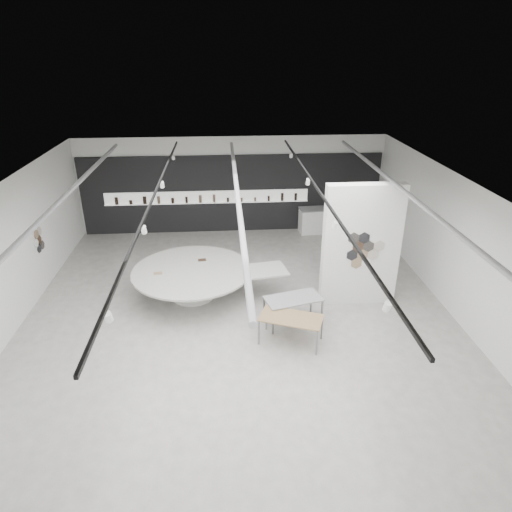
{
  "coord_description": "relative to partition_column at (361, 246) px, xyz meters",
  "views": [
    {
      "loc": [
        -0.33,
        -10.55,
        7.0
      ],
      "look_at": [
        0.53,
        1.2,
        1.48
      ],
      "focal_mm": 32.0,
      "sensor_mm": 36.0,
      "label": 1
    }
  ],
  "objects": [
    {
      "name": "display_island",
      "position": [
        -4.78,
        0.62,
        -1.21
      ],
      "size": [
        4.93,
        4.09,
        0.91
      ],
      "rotation": [
        0.0,
        0.0,
        0.17
      ],
      "color": "white",
      "rests_on": "ground"
    },
    {
      "name": "kitchen_counter",
      "position": [
        0.06,
        5.52,
        -1.29
      ],
      "size": [
        1.83,
        0.84,
        1.4
      ],
      "rotation": [
        0.0,
        0.0,
        0.09
      ],
      "color": "white",
      "rests_on": "ground"
    },
    {
      "name": "sample_table_stone",
      "position": [
        -2.05,
        -1.03,
        -1.09
      ],
      "size": [
        1.66,
        1.13,
        0.78
      ],
      "rotation": [
        0.0,
        0.0,
        0.27
      ],
      "color": "gray",
      "rests_on": "ground"
    },
    {
      "name": "room",
      "position": [
        -3.59,
        -1.0,
        0.27
      ],
      "size": [
        12.02,
        14.02,
        3.82
      ],
      "color": "#B1AEA7",
      "rests_on": "ground"
    },
    {
      "name": "partition_column",
      "position": [
        0.0,
        0.0,
        0.0
      ],
      "size": [
        2.2,
        0.38,
        3.6
      ],
      "color": "white",
      "rests_on": "ground"
    },
    {
      "name": "back_wall_display",
      "position": [
        -3.58,
        5.94,
        -0.26
      ],
      "size": [
        11.8,
        0.27,
        3.1
      ],
      "color": "black",
      "rests_on": "ground"
    },
    {
      "name": "sample_table_wood",
      "position": [
        -2.24,
        -1.91,
        -1.12
      ],
      "size": [
        1.75,
        1.3,
        0.73
      ],
      "rotation": [
        0.0,
        0.0,
        -0.37
      ],
      "color": "#8F6F4A",
      "rests_on": "ground"
    }
  ]
}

